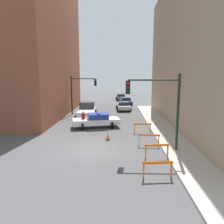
{
  "coord_description": "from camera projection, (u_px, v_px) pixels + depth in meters",
  "views": [
    {
      "loc": [
        1.89,
        -14.81,
        5.21
      ],
      "look_at": [
        1.26,
        5.56,
        1.79
      ],
      "focal_mm": 35.0,
      "sensor_mm": 36.0,
      "label": 1
    }
  ],
  "objects": [
    {
      "name": "barrier_mid",
      "position": [
        157.0,
        148.0,
        13.91
      ],
      "size": [
        1.59,
        0.36,
        0.9
      ],
      "rotation": [
        0.0,
        0.0,
        0.13
      ],
      "color": "orange",
      "rests_on": "ground_plane"
    },
    {
      "name": "barrier_corner",
      "position": [
        142.0,
        126.0,
        19.92
      ],
      "size": [
        1.6,
        0.21,
        0.9
      ],
      "rotation": [
        0.0,
        0.0,
        0.03
      ],
      "color": "orange",
      "rests_on": "ground_plane"
    },
    {
      "name": "parked_car_far",
      "position": [
        121.0,
        97.0,
        46.78
      ],
      "size": [
        2.37,
        4.36,
        1.31
      ],
      "rotation": [
        0.0,
        0.0,
        0.03
      ],
      "color": "#474C51",
      "rests_on": "ground_plane"
    },
    {
      "name": "ground_plane",
      "position": [
        92.0,
        150.0,
        15.51
      ],
      "size": [
        120.0,
        120.0,
        0.0
      ],
      "primitive_type": "plane",
      "color": "#4C4C4F"
    },
    {
      "name": "building_corner_left",
      "position": [
        10.0,
        27.0,
        27.8
      ],
      "size": [
        14.0,
        20.0,
        22.75
      ],
      "color": "brown",
      "rests_on": "ground_plane"
    },
    {
      "name": "traffic_light_far",
      "position": [
        80.0,
        89.0,
        28.95
      ],
      "size": [
        3.44,
        0.35,
        5.2
      ],
      "color": "black",
      "rests_on": "ground_plane"
    },
    {
      "name": "traffic_cone",
      "position": [
        108.0,
        136.0,
        17.82
      ],
      "size": [
        0.36,
        0.36,
        0.66
      ],
      "color": "black",
      "rests_on": "ground_plane"
    },
    {
      "name": "parked_car_mid",
      "position": [
        126.0,
        101.0,
        39.5
      ],
      "size": [
        2.56,
        4.46,
        1.31
      ],
      "rotation": [
        0.0,
        0.0,
        0.1
      ],
      "color": "navy",
      "rests_on": "ground_plane"
    },
    {
      "name": "barrier_front",
      "position": [
        158.0,
        167.0,
        11.13
      ],
      "size": [
        1.6,
        0.3,
        0.9
      ],
      "rotation": [
        0.0,
        0.0,
        0.1
      ],
      "color": "orange",
      "rests_on": "ground_plane"
    },
    {
      "name": "police_car",
      "position": [
        97.0,
        120.0,
        22.14
      ],
      "size": [
        5.01,
        3.04,
        1.52
      ],
      "rotation": [
        0.0,
        0.0,
        1.81
      ],
      "color": "white",
      "rests_on": "ground_plane"
    },
    {
      "name": "pedestrian_crossing",
      "position": [
        83.0,
        119.0,
        22.02
      ],
      "size": [
        0.5,
        0.5,
        1.66
      ],
      "rotation": [
        0.0,
        0.0,
        5.37
      ],
      "color": "#382D23",
      "rests_on": "ground_plane"
    },
    {
      "name": "white_truck",
      "position": [
        87.0,
        111.0,
        27.05
      ],
      "size": [
        2.91,
        5.54,
        1.9
      ],
      "rotation": [
        0.0,
        0.0,
        0.08
      ],
      "color": "silver",
      "rests_on": "ground_plane"
    },
    {
      "name": "parked_car_near",
      "position": [
        124.0,
        106.0,
        33.03
      ],
      "size": [
        2.41,
        4.38,
        1.31
      ],
      "rotation": [
        0.0,
        0.0,
        0.05
      ],
      "color": "silver",
      "rests_on": "ground_plane"
    },
    {
      "name": "traffic_light_near",
      "position": [
        161.0,
        101.0,
        14.67
      ],
      "size": [
        3.64,
        0.35,
        5.2
      ],
      "color": "black",
      "rests_on": "sidewalk_right"
    },
    {
      "name": "barrier_back",
      "position": [
        149.0,
        138.0,
        16.25
      ],
      "size": [
        1.6,
        0.29,
        0.9
      ],
      "rotation": [
        0.0,
        0.0,
        -0.08
      ],
      "color": "orange",
      "rests_on": "ground_plane"
    },
    {
      "name": "sidewalk_right",
      "position": [
        180.0,
        150.0,
        15.31
      ],
      "size": [
        2.4,
        44.0,
        0.12
      ],
      "color": "#B2ADA3",
      "rests_on": "ground_plane"
    }
  ]
}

